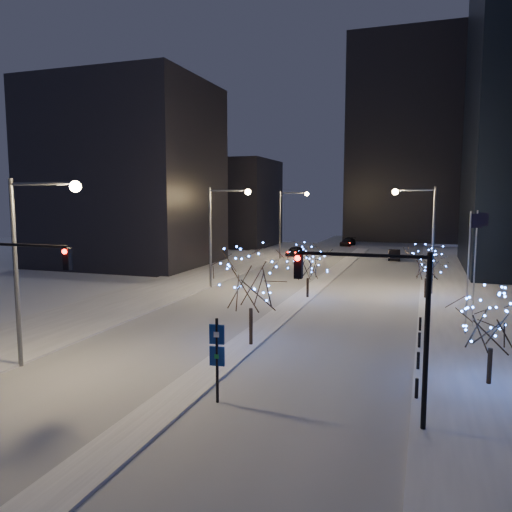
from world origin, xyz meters
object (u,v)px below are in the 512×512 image
at_px(car_near, 295,251).
at_px(wayfinding_sign, 217,351).
at_px(street_lamp_east, 423,226).
at_px(traffic_signal_east, 385,309).
at_px(holiday_tree_median_far, 308,262).
at_px(holiday_tree_plaza_far, 427,263).
at_px(street_lamp_w_mid, 220,223).
at_px(car_mid, 394,255).
at_px(car_far, 348,242).
at_px(holiday_tree_plaza_near, 492,322).
at_px(street_lamp_w_far, 287,215).
at_px(traffic_signal_west, 9,287).
at_px(holiday_tree_median_near, 251,279).
at_px(street_lamp_w_near, 31,247).

bearing_deg(car_near, wayfinding_sign, -70.11).
xyz_separation_m(street_lamp_east, traffic_signal_east, (-1.14, -29.00, -1.69)).
xyz_separation_m(holiday_tree_median_far, holiday_tree_plaza_far, (10.00, 3.18, -0.13)).
bearing_deg(street_lamp_w_mid, car_mid, 62.81).
distance_m(car_far, holiday_tree_plaza_far, 50.11).
bearing_deg(holiday_tree_plaza_near, street_lamp_w_far, 116.44).
relative_size(traffic_signal_east, car_mid, 1.48).
distance_m(street_lamp_w_far, holiday_tree_plaza_far, 31.18).
bearing_deg(street_lamp_w_far, traffic_signal_west, -89.45).
xyz_separation_m(holiday_tree_median_near, holiday_tree_median_far, (0.00, 15.28, -0.83)).
height_order(street_lamp_w_mid, car_near, street_lamp_w_mid).
relative_size(car_far, holiday_tree_plaza_far, 1.06).
distance_m(car_mid, holiday_tree_plaza_near, 49.90).
relative_size(car_mid, wayfinding_sign, 1.24).
xyz_separation_m(street_lamp_east, holiday_tree_plaza_near, (3.37, -23.02, -3.31)).
distance_m(street_lamp_w_near, holiday_tree_median_near, 12.21).
xyz_separation_m(traffic_signal_west, car_far, (4.94, 75.89, -4.04)).
height_order(traffic_signal_west, holiday_tree_plaza_far, traffic_signal_west).
bearing_deg(holiday_tree_median_near, street_lamp_w_mid, 118.18).
distance_m(street_lamp_east, holiday_tree_plaza_near, 23.50).
distance_m(traffic_signal_east, car_near, 58.91).
height_order(street_lamp_w_far, holiday_tree_median_near, street_lamp_w_far).
distance_m(street_lamp_w_mid, holiday_tree_median_near, 20.12).
height_order(car_far, wayfinding_sign, wayfinding_sign).
xyz_separation_m(car_mid, holiday_tree_median_near, (-5.60, -46.90, 3.40)).
bearing_deg(traffic_signal_east, street_lamp_east, 87.74).
bearing_deg(car_mid, car_far, -67.89).
height_order(car_near, holiday_tree_median_near, holiday_tree_median_near).
distance_m(street_lamp_w_near, car_near, 55.27).
bearing_deg(holiday_tree_median_near, holiday_tree_plaza_far, 61.55).
relative_size(car_mid, holiday_tree_median_near, 0.75).
height_order(car_near, holiday_tree_median_far, holiday_tree_median_far).
distance_m(car_mid, wayfinding_sign, 55.46).
bearing_deg(holiday_tree_median_far, street_lamp_east, 29.13).
height_order(street_lamp_w_far, traffic_signal_east, street_lamp_w_far).
bearing_deg(traffic_signal_west, holiday_tree_median_near, 46.40).
xyz_separation_m(traffic_signal_east, car_mid, (-2.84, 55.28, -3.98)).
relative_size(holiday_tree_plaza_far, wayfinding_sign, 1.23).
relative_size(car_far, holiday_tree_median_near, 0.78).
height_order(traffic_signal_west, car_far, traffic_signal_west).
distance_m(holiday_tree_median_near, holiday_tree_plaza_far, 21.01).
distance_m(traffic_signal_east, holiday_tree_median_far, 25.16).
distance_m(holiday_tree_median_far, wayfinding_sign, 23.72).
xyz_separation_m(holiday_tree_plaza_near, holiday_tree_plaza_far, (-2.95, 20.86, 0.08)).
distance_m(street_lamp_east, car_near, 33.53).
distance_m(street_lamp_w_near, holiday_tree_plaza_far, 32.50).
xyz_separation_m(street_lamp_w_near, car_near, (-0.06, 54.97, -5.77)).
bearing_deg(holiday_tree_plaza_near, street_lamp_w_mid, 138.19).
distance_m(holiday_tree_median_far, holiday_tree_plaza_far, 10.49).
height_order(street_lamp_w_far, holiday_tree_plaza_near, street_lamp_w_far).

